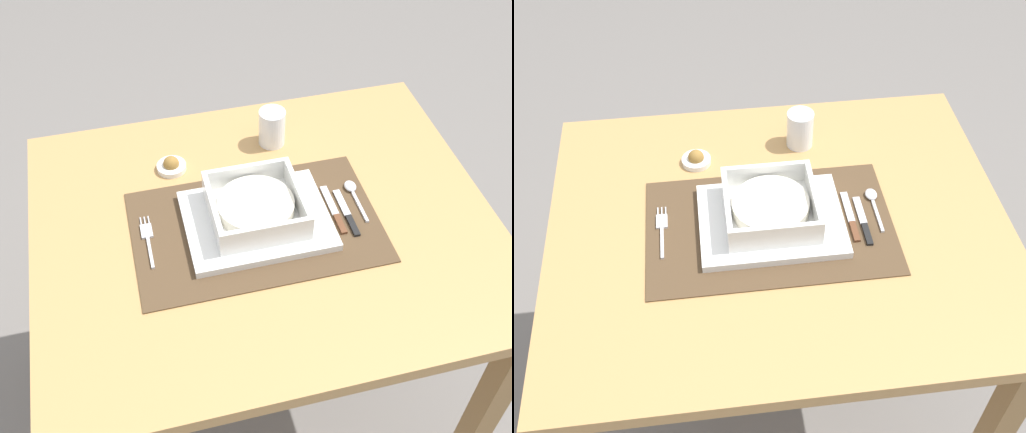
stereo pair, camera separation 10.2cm
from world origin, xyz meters
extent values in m
plane|color=slate|center=(0.00, 0.00, 0.00)|extent=(6.00, 6.00, 0.00)
cube|color=#B2844C|center=(0.00, 0.00, 0.70)|extent=(0.91, 0.75, 0.03)
cube|color=olive|center=(-0.40, 0.33, 0.34)|extent=(0.05, 0.05, 0.68)
cube|color=olive|center=(0.40, 0.33, 0.34)|extent=(0.05, 0.05, 0.68)
cube|color=#4C3823|center=(-0.02, -0.01, 0.71)|extent=(0.48, 0.30, 0.00)
cube|color=white|center=(-0.02, 0.00, 0.72)|extent=(0.28, 0.22, 0.02)
cube|color=white|center=(-0.02, 0.01, 0.74)|extent=(0.18, 0.18, 0.01)
cube|color=white|center=(-0.10, 0.01, 0.76)|extent=(0.01, 0.18, 0.05)
cube|color=white|center=(0.07, 0.01, 0.76)|extent=(0.01, 0.18, 0.05)
cube|color=white|center=(-0.02, -0.08, 0.76)|extent=(0.16, 0.01, 0.05)
cube|color=white|center=(-0.02, 0.09, 0.76)|extent=(0.16, 0.01, 0.05)
cylinder|color=silver|center=(-0.02, 0.01, 0.75)|extent=(0.15, 0.15, 0.03)
cube|color=silver|center=(-0.23, -0.03, 0.72)|extent=(0.01, 0.08, 0.00)
cube|color=silver|center=(-0.23, 0.03, 0.72)|extent=(0.02, 0.04, 0.00)
cylinder|color=silver|center=(-0.24, 0.06, 0.72)|extent=(0.00, 0.02, 0.00)
cylinder|color=silver|center=(-0.23, 0.06, 0.72)|extent=(0.00, 0.02, 0.00)
cylinder|color=silver|center=(-0.22, 0.06, 0.72)|extent=(0.00, 0.02, 0.00)
cube|color=silver|center=(0.19, -0.01, 0.72)|extent=(0.01, 0.08, 0.00)
ellipsoid|color=silver|center=(0.19, 0.05, 0.72)|extent=(0.02, 0.03, 0.01)
cube|color=black|center=(0.16, -0.05, 0.72)|extent=(0.01, 0.05, 0.01)
cube|color=silver|center=(0.16, 0.01, 0.72)|extent=(0.01, 0.07, 0.00)
cube|color=#59331E|center=(0.14, -0.04, 0.72)|extent=(0.01, 0.05, 0.01)
cube|color=silver|center=(0.14, 0.02, 0.72)|extent=(0.01, 0.08, 0.00)
cylinder|color=white|center=(0.08, 0.23, 0.75)|extent=(0.06, 0.06, 0.08)
cylinder|color=#338C3F|center=(0.08, 0.23, 0.74)|extent=(0.05, 0.05, 0.05)
cylinder|color=white|center=(-0.15, 0.20, 0.72)|extent=(0.06, 0.06, 0.01)
sphere|color=olive|center=(-0.15, 0.20, 0.73)|extent=(0.03, 0.03, 0.03)
camera|label=1|loc=(-0.23, -0.83, 1.64)|focal=45.31mm
camera|label=2|loc=(-0.13, -0.85, 1.64)|focal=45.31mm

